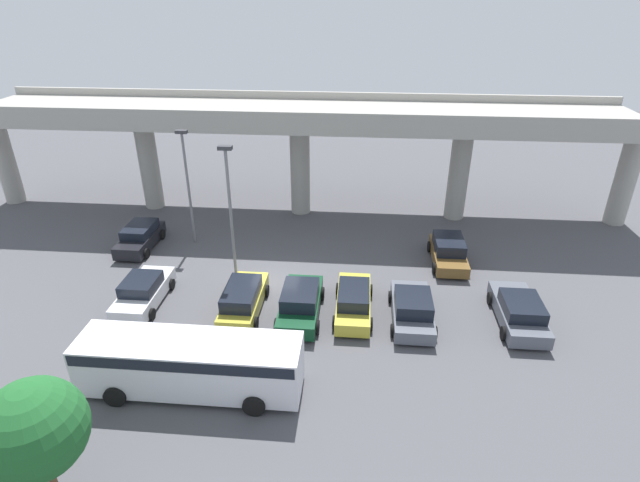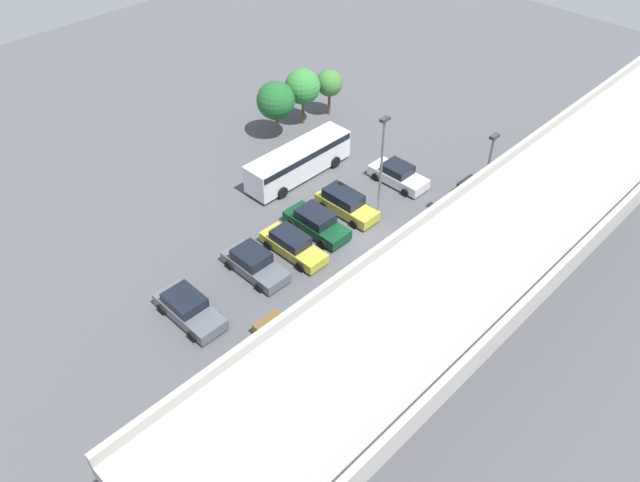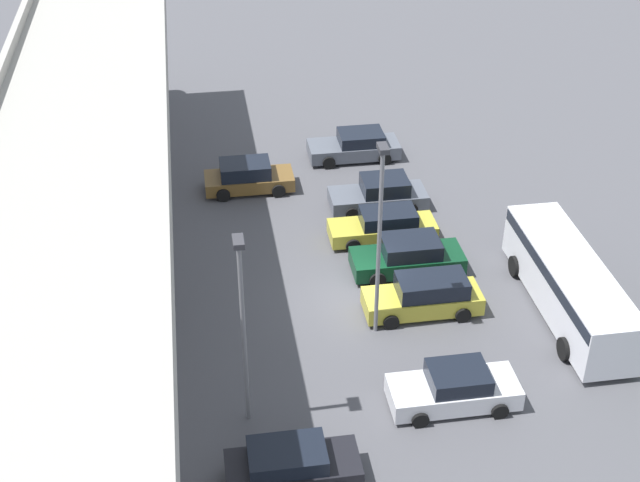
{
  "view_description": "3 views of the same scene",
  "coord_description": "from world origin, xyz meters",
  "px_view_note": "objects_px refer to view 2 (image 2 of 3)",
  "views": [
    {
      "loc": [
        4.45,
        -23.36,
        15.04
      ],
      "look_at": [
        2.27,
        1.4,
        2.34
      ],
      "focal_mm": 28.0,
      "sensor_mm": 36.0,
      "label": 1
    },
    {
      "loc": [
        24.93,
        20.91,
        27.56
      ],
      "look_at": [
        3.69,
        -0.02,
        1.82
      ],
      "focal_mm": 35.0,
      "sensor_mm": 36.0,
      "label": 2
    },
    {
      "loc": [
        -29.45,
        6.25,
        22.09
      ],
      "look_at": [
        0.58,
        1.59,
        2.6
      ],
      "focal_mm": 50.0,
      "sensor_mm": 36.0,
      "label": 3
    }
  ],
  "objects_px": {
    "lamp_post_mid_lot": "(486,176)",
    "parked_car_7": "(189,308)",
    "parked_car_0": "(489,193)",
    "parked_car_5": "(254,263)",
    "shuttle_bus": "(299,159)",
    "tree_front_left": "(329,83)",
    "tree_front_centre": "(303,86)",
    "lamp_post_near_aisle": "(382,164)",
    "parked_car_3": "(316,222)",
    "parked_car_2": "(346,204)",
    "parked_car_1": "(398,175)",
    "tree_front_right": "(276,101)",
    "parked_car_6": "(291,339)",
    "parked_car_4": "(293,245)"
  },
  "relations": [
    {
      "from": "lamp_post_near_aisle",
      "to": "parked_car_6",
      "type": "bearing_deg",
      "value": 18.33
    },
    {
      "from": "parked_car_3",
      "to": "parked_car_2",
      "type": "bearing_deg",
      "value": 89.88
    },
    {
      "from": "parked_car_3",
      "to": "parked_car_5",
      "type": "xyz_separation_m",
      "value": [
        5.63,
        0.05,
        -0.05
      ]
    },
    {
      "from": "parked_car_6",
      "to": "shuttle_bus",
      "type": "relative_size",
      "value": 0.49
    },
    {
      "from": "parked_car_3",
      "to": "parked_car_6",
      "type": "bearing_deg",
      "value": -52.95
    },
    {
      "from": "parked_car_0",
      "to": "tree_front_right",
      "type": "xyz_separation_m",
      "value": [
        4.63,
        -17.61,
        2.59
      ]
    },
    {
      "from": "parked_car_6",
      "to": "shuttle_bus",
      "type": "distance_m",
      "value": 16.96
    },
    {
      "from": "tree_front_centre",
      "to": "parked_car_7",
      "type": "bearing_deg",
      "value": 29.09
    },
    {
      "from": "lamp_post_near_aisle",
      "to": "tree_front_right",
      "type": "height_order",
      "value": "lamp_post_near_aisle"
    },
    {
      "from": "tree_front_left",
      "to": "parked_car_3",
      "type": "bearing_deg",
      "value": 40.84
    },
    {
      "from": "parked_car_1",
      "to": "parked_car_6",
      "type": "bearing_deg",
      "value": -70.51
    },
    {
      "from": "parked_car_7",
      "to": "parked_car_0",
      "type": "bearing_deg",
      "value": 74.16
    },
    {
      "from": "parked_car_0",
      "to": "parked_car_2",
      "type": "relative_size",
      "value": 0.91
    },
    {
      "from": "parked_car_5",
      "to": "lamp_post_near_aisle",
      "type": "bearing_deg",
      "value": 77.03
    },
    {
      "from": "parked_car_2",
      "to": "parked_car_5",
      "type": "distance_m",
      "value": 8.58
    },
    {
      "from": "parked_car_0",
      "to": "tree_front_left",
      "type": "bearing_deg",
      "value": -3.7
    },
    {
      "from": "parked_car_5",
      "to": "lamp_post_near_aisle",
      "type": "distance_m",
      "value": 10.54
    },
    {
      "from": "parked_car_1",
      "to": "parked_car_7",
      "type": "bearing_deg",
      "value": -90.27
    },
    {
      "from": "parked_car_6",
      "to": "lamp_post_near_aisle",
      "type": "distance_m",
      "value": 13.38
    },
    {
      "from": "lamp_post_near_aisle",
      "to": "parked_car_3",
      "type": "bearing_deg",
      "value": -30.09
    },
    {
      "from": "parked_car_7",
      "to": "tree_front_right",
      "type": "height_order",
      "value": "tree_front_right"
    },
    {
      "from": "parked_car_1",
      "to": "shuttle_bus",
      "type": "height_order",
      "value": "shuttle_bus"
    },
    {
      "from": "shuttle_bus",
      "to": "tree_front_centre",
      "type": "bearing_deg",
      "value": 43.43
    },
    {
      "from": "parked_car_3",
      "to": "parked_car_4",
      "type": "height_order",
      "value": "parked_car_3"
    },
    {
      "from": "parked_car_5",
      "to": "parked_car_2",
      "type": "bearing_deg",
      "value": 90.27
    },
    {
      "from": "shuttle_bus",
      "to": "tree_front_left",
      "type": "bearing_deg",
      "value": 30.32
    },
    {
      "from": "parked_car_5",
      "to": "shuttle_bus",
      "type": "relative_size",
      "value": 0.52
    },
    {
      "from": "lamp_post_mid_lot",
      "to": "parked_car_7",
      "type": "bearing_deg",
      "value": -21.37
    },
    {
      "from": "parked_car_1",
      "to": "parked_car_2",
      "type": "xyz_separation_m",
      "value": [
        5.44,
        -0.34,
        0.08
      ]
    },
    {
      "from": "parked_car_6",
      "to": "parked_car_7",
      "type": "distance_m",
      "value": 6.53
    },
    {
      "from": "parked_car_0",
      "to": "parked_car_5",
      "type": "distance_m",
      "value": 18.0
    },
    {
      "from": "parked_car_5",
      "to": "tree_front_right",
      "type": "height_order",
      "value": "tree_front_right"
    },
    {
      "from": "parked_car_7",
      "to": "lamp_post_near_aisle",
      "type": "relative_size",
      "value": 0.59
    },
    {
      "from": "parked_car_0",
      "to": "parked_car_4",
      "type": "height_order",
      "value": "parked_car_0"
    },
    {
      "from": "parked_car_1",
      "to": "parked_car_7",
      "type": "xyz_separation_m",
      "value": [
        19.28,
        -0.09,
        0.0
      ]
    },
    {
      "from": "parked_car_0",
      "to": "lamp_post_near_aisle",
      "type": "xyz_separation_m",
      "value": [
        7.32,
        -4.29,
        4.04
      ]
    },
    {
      "from": "parked_car_2",
      "to": "shuttle_bus",
      "type": "height_order",
      "value": "shuttle_bus"
    },
    {
      "from": "tree_front_left",
      "to": "parked_car_6",
      "type": "bearing_deg",
      "value": 39.36
    },
    {
      "from": "parked_car_1",
      "to": "parked_car_4",
      "type": "xyz_separation_m",
      "value": [
        11.08,
        0.14,
        0.0
      ]
    },
    {
      "from": "shuttle_bus",
      "to": "parked_car_3",
      "type": "bearing_deg",
      "value": -123.93
    },
    {
      "from": "parked_car_6",
      "to": "parked_car_7",
      "type": "height_order",
      "value": "parked_car_6"
    },
    {
      "from": "shuttle_bus",
      "to": "tree_front_left",
      "type": "distance_m",
      "value": 9.93
    },
    {
      "from": "lamp_post_near_aisle",
      "to": "tree_front_centre",
      "type": "relative_size",
      "value": 1.65
    },
    {
      "from": "parked_car_4",
      "to": "lamp_post_mid_lot",
      "type": "relative_size",
      "value": 0.66
    },
    {
      "from": "parked_car_0",
      "to": "tree_front_centre",
      "type": "relative_size",
      "value": 0.87
    },
    {
      "from": "parked_car_6",
      "to": "tree_front_right",
      "type": "height_order",
      "value": "tree_front_right"
    },
    {
      "from": "parked_car_2",
      "to": "tree_front_right",
      "type": "relative_size",
      "value": 0.97
    },
    {
      "from": "parked_car_6",
      "to": "lamp_post_mid_lot",
      "type": "distance_m",
      "value": 16.71
    },
    {
      "from": "parked_car_6",
      "to": "parked_car_3",
      "type": "bearing_deg",
      "value": -52.95
    },
    {
      "from": "parked_car_0",
      "to": "parked_car_5",
      "type": "height_order",
      "value": "parked_car_5"
    }
  ]
}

